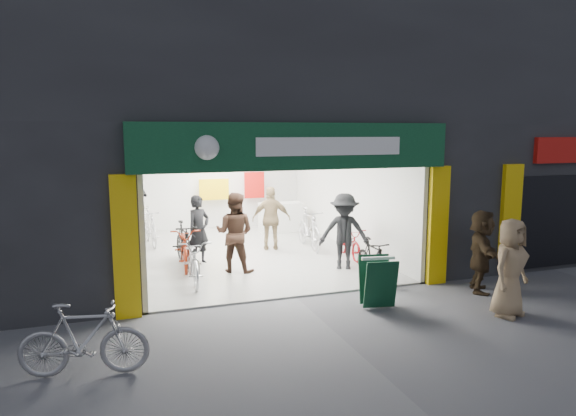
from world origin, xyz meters
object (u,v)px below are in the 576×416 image
pedestrian_near (510,268)px  sandwich_board (378,280)px  parked_bike (84,339)px  bike_right_front (373,260)px  bike_left_front (194,260)px

pedestrian_near → sandwich_board: size_ratio=1.89×
parked_bike → sandwich_board: size_ratio=1.83×
bike_right_front → pedestrian_near: 3.09m
bike_right_front → parked_bike: (-5.92, -2.77, 0.05)m
parked_bike → pedestrian_near: bearing=-79.1°
parked_bike → pedestrian_near: size_ratio=0.97×
bike_left_front → pedestrian_near: (5.10, -3.93, 0.38)m
bike_left_front → pedestrian_near: size_ratio=1.09×
bike_left_front → parked_bike: bearing=-115.0°
pedestrian_near → bike_right_front: bearing=94.1°
pedestrian_near → bike_left_front: bearing=122.1°
sandwich_board → pedestrian_near: bearing=-19.6°
bike_right_front → sandwich_board: bearing=-113.1°
bike_right_front → parked_bike: parked_bike is taller
bike_left_front → pedestrian_near: 6.45m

